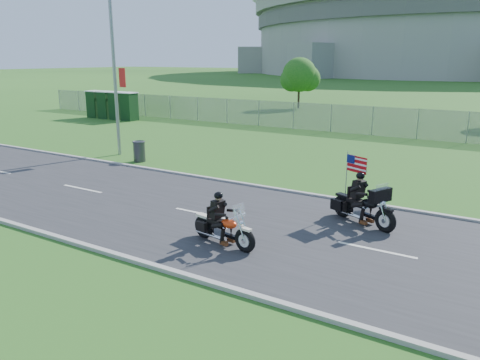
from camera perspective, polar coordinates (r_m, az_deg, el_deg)
The scene contains 15 objects.
ground at distance 15.08m, azimuth 1.46°, elevation -5.54°, with size 420.00×420.00×0.00m, color #224916.
road at distance 15.07m, azimuth 1.46°, elevation -5.47°, with size 120.00×8.00×0.04m, color #28282B.
curb_north at distance 18.51m, azimuth 7.78°, elevation -1.66°, with size 120.00×0.18×0.12m, color #9E9B93.
curb_south at distance 12.00m, azimuth -8.48°, elevation -10.95°, with size 120.00×0.18×0.12m, color #9E9B93.
fence at distance 34.70m, azimuth 11.05°, elevation 7.42°, with size 60.00×0.03×2.00m, color gray.
stadium at distance 184.55m, azimuth 24.16°, elevation 16.66°, with size 140.40×140.40×29.20m.
streetlight at distance 26.55m, azimuth -14.85°, elevation 15.12°, with size 0.90×2.46×10.00m.
porta_toilet_a at distance 41.45m, azimuth -13.35°, elevation 8.65°, with size 1.10×1.10×2.30m, color black.
porta_toilet_b at distance 42.44m, azimuth -14.71°, elevation 8.70°, with size 1.10×1.10×2.30m, color black.
porta_toilet_c at distance 43.46m, azimuth -16.01°, elevation 8.74°, with size 1.10×1.10×2.30m, color black.
porta_toilet_d at distance 44.50m, azimuth -17.24°, elevation 8.78°, with size 1.10×1.10×2.30m, color black.
tree_fence_mid at distance 50.89m, azimuth 7.31°, elevation 12.40°, with size 3.96×3.69×5.30m.
motorcycle_lead at distance 13.39m, azimuth -2.13°, elevation -5.93°, with size 2.32×0.82×1.57m.
motorcycle_follow at distance 15.47m, azimuth 14.79°, elevation -3.24°, with size 2.39×1.35×2.12m.
trash_can at distance 24.73m, azimuth -12.18°, elevation 3.40°, with size 0.60×0.60×1.03m, color #313035.
Camera 1 is at (7.08, -12.26, 5.20)m, focal length 35.00 mm.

